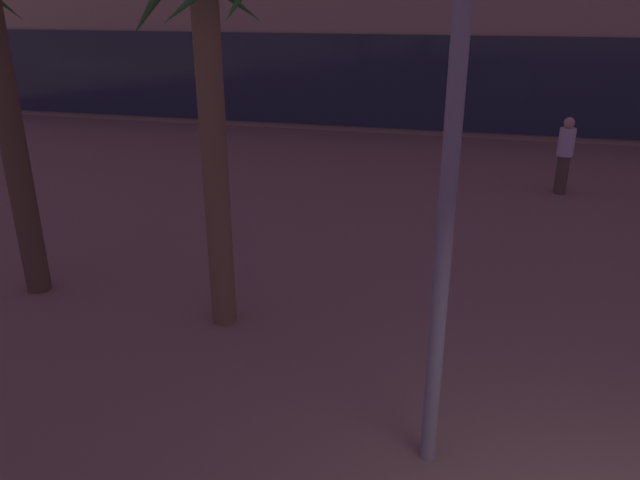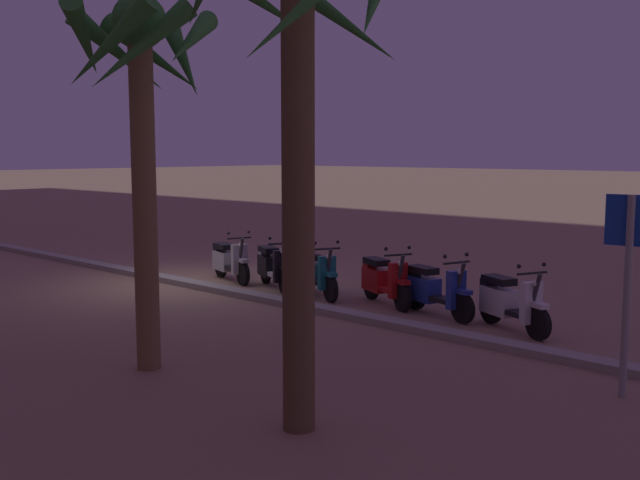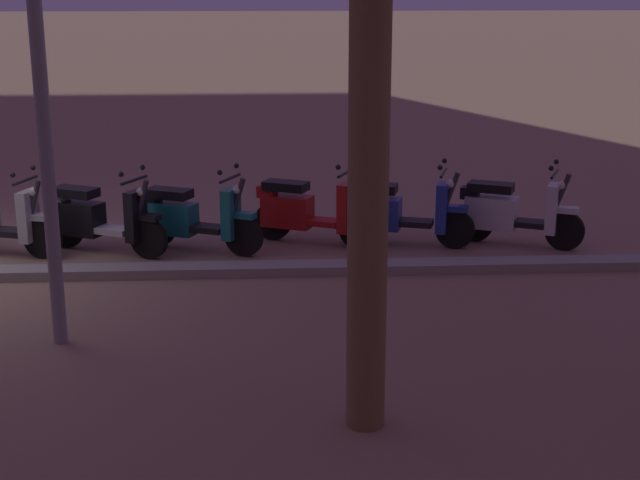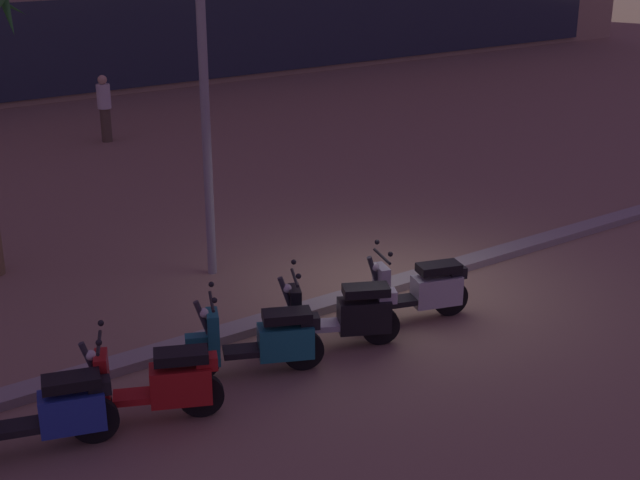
{
  "view_description": "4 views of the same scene",
  "coord_description": "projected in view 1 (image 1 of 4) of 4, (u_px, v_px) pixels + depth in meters",
  "views": [
    {
      "loc": [
        -1.84,
        -2.57,
        3.95
      ],
      "look_at": [
        -3.54,
        3.95,
        1.32
      ],
      "focal_mm": 34.5,
      "sensor_mm": 36.0,
      "label": 1
    },
    {
      "loc": [
        -13.04,
        9.55,
        2.9
      ],
      "look_at": [
        -3.87,
        -0.43,
        1.25
      ],
      "focal_mm": 41.08,
      "sensor_mm": 36.0,
      "label": 2
    },
    {
      "loc": [
        -4.11,
        10.97,
        3.49
      ],
      "look_at": [
        -4.65,
        1.62,
        0.88
      ],
      "focal_mm": 52.59,
      "sensor_mm": 36.0,
      "label": 3
    },
    {
      "loc": [
        -8.13,
        -9.54,
        5.38
      ],
      "look_at": [
        -1.69,
        -0.38,
        1.24
      ],
      "focal_mm": 49.73,
      "sensor_mm": 36.0,
      "label": 4
    }
  ],
  "objects": [
    {
      "name": "palm_tree_mid_walkway",
      "position": [
        206.0,
        21.0,
        6.77
      ],
      "size": [
        2.21,
        2.19,
        4.89
      ],
      "color": "olive",
      "rests_on": "ground"
    },
    {
      "name": "pedestrian_window_shopping",
      "position": [
        565.0,
        154.0,
        13.17
      ],
      "size": [
        0.34,
        0.34,
        1.66
      ],
      "color": "brown",
      "rests_on": "ground"
    }
  ]
}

